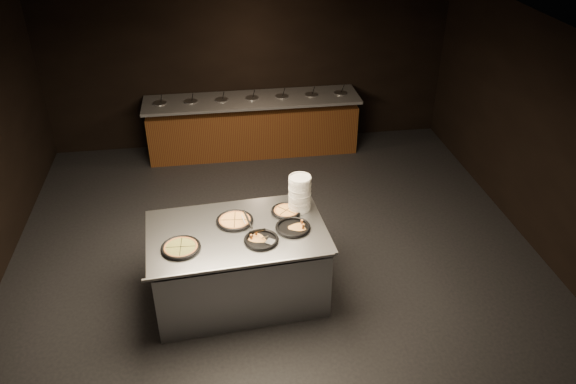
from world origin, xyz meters
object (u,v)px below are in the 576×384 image
object	(u,v)px
plate_stack	(300,193)
serving_counter	(239,266)
pan_cheese_whole	(235,220)
pan_veggie_whole	(181,247)

from	to	relation	value
plate_stack	serving_counter	bearing A→B (deg)	-156.55
serving_counter	pan_cheese_whole	size ratio (longest dim) A/B	4.86
serving_counter	pan_veggie_whole	size ratio (longest dim) A/B	4.85
serving_counter	pan_cheese_whole	world-z (taller)	pan_cheese_whole
serving_counter	pan_cheese_whole	bearing A→B (deg)	89.11
plate_stack	pan_veggie_whole	size ratio (longest dim) A/B	1.02
pan_veggie_whole	pan_cheese_whole	size ratio (longest dim) A/B	1.00
pan_veggie_whole	pan_cheese_whole	bearing A→B (deg)	35.18
serving_counter	plate_stack	distance (m)	1.12
serving_counter	pan_cheese_whole	distance (m)	0.56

